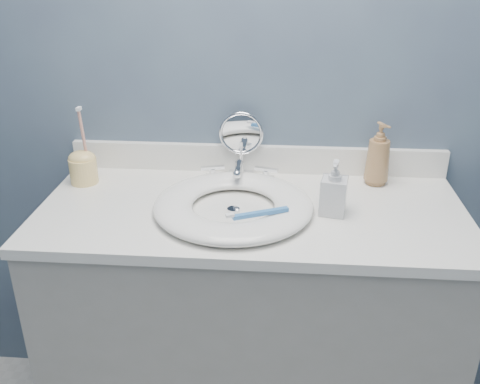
# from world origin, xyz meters

# --- Properties ---
(back_wall) EXTENTS (2.20, 0.02, 2.40)m
(back_wall) POSITION_xyz_m (0.00, 1.25, 1.20)
(back_wall) COLOR #445066
(back_wall) RESTS_ON ground
(vanity_cabinet) EXTENTS (1.20, 0.55, 0.85)m
(vanity_cabinet) POSITION_xyz_m (0.00, 0.97, 0.42)
(vanity_cabinet) COLOR #A49E96
(vanity_cabinet) RESTS_ON ground
(countertop) EXTENTS (1.22, 0.57, 0.03)m
(countertop) POSITION_xyz_m (0.00, 0.97, 0.86)
(countertop) COLOR white
(countertop) RESTS_ON vanity_cabinet
(backsplash) EXTENTS (1.22, 0.02, 0.09)m
(backsplash) POSITION_xyz_m (0.00, 1.24, 0.93)
(backsplash) COLOR white
(backsplash) RESTS_ON countertop
(basin) EXTENTS (0.45, 0.45, 0.04)m
(basin) POSITION_xyz_m (-0.05, 0.94, 0.90)
(basin) COLOR white
(basin) RESTS_ON countertop
(drain) EXTENTS (0.04, 0.04, 0.01)m
(drain) POSITION_xyz_m (-0.05, 0.94, 0.88)
(drain) COLOR silver
(drain) RESTS_ON countertop
(faucet) EXTENTS (0.25, 0.13, 0.07)m
(faucet) POSITION_xyz_m (-0.05, 1.14, 0.91)
(faucet) COLOR silver
(faucet) RESTS_ON countertop
(makeup_mirror) EXTENTS (0.14, 0.08, 0.21)m
(makeup_mirror) POSITION_xyz_m (-0.05, 1.22, 1.00)
(makeup_mirror) COLOR silver
(makeup_mirror) RESTS_ON countertop
(soap_bottle_amber) EXTENTS (0.10, 0.10, 0.20)m
(soap_bottle_amber) POSITION_xyz_m (0.38, 1.17, 0.98)
(soap_bottle_amber) COLOR #9E7347
(soap_bottle_amber) RESTS_ON countertop
(soap_bottle_clear) EXTENTS (0.08, 0.08, 0.16)m
(soap_bottle_clear) POSITION_xyz_m (0.23, 0.96, 0.96)
(soap_bottle_clear) COLOR silver
(soap_bottle_clear) RESTS_ON countertop
(toothbrush_holder) EXTENTS (0.09, 0.09, 0.25)m
(toothbrush_holder) POSITION_xyz_m (-0.54, 1.11, 0.94)
(toothbrush_holder) COLOR #F5D17A
(toothbrush_holder) RESTS_ON countertop
(toothbrush_lying) EXTENTS (0.16, 0.08, 0.02)m
(toothbrush_lying) POSITION_xyz_m (0.02, 0.85, 0.92)
(toothbrush_lying) COLOR #3475BA
(toothbrush_lying) RESTS_ON basin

